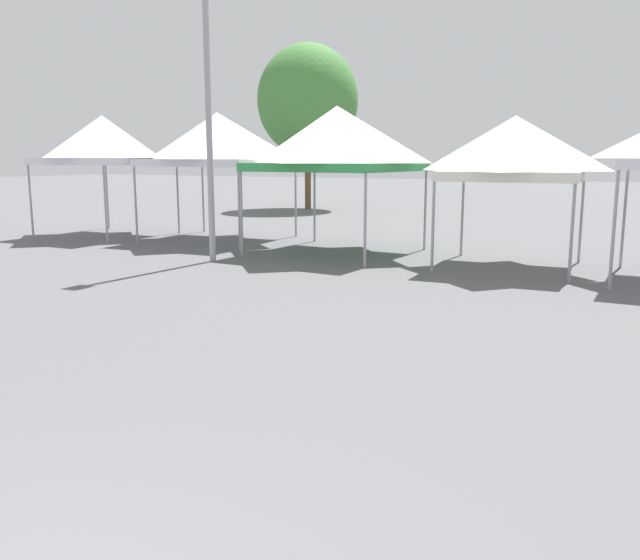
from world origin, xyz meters
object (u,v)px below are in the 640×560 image
at_px(canopy_tent_far_right, 103,140).
at_px(canopy_tent_far_left, 337,139).
at_px(canopy_tent_right_of_center, 217,140).
at_px(light_pole_opposite_side, 207,66).
at_px(tree_behind_tents_center, 308,100).
at_px(canopy_tent_behind_center, 514,148).

relative_size(canopy_tent_far_right, canopy_tent_far_left, 0.97).
distance_m(canopy_tent_right_of_center, light_pole_opposite_side, 4.28).
xyz_separation_m(canopy_tent_far_right, canopy_tent_far_left, (7.76, -0.14, -0.06)).
relative_size(canopy_tent_far_right, light_pole_opposite_side, 0.48).
xyz_separation_m(canopy_tent_far_right, tree_behind_tents_center, (0.17, 12.21, 2.01)).
bearing_deg(light_pole_opposite_side, canopy_tent_far_left, 53.72).
height_order(canopy_tent_far_right, canopy_tent_far_left, canopy_tent_far_right).
bearing_deg(canopy_tent_far_right, tree_behind_tents_center, 89.19).
height_order(canopy_tent_far_right, canopy_tent_behind_center, canopy_tent_far_right).
distance_m(canopy_tent_behind_center, tree_behind_tents_center, 17.46).
xyz_separation_m(canopy_tent_right_of_center, canopy_tent_far_left, (4.11, -0.81, -0.05)).
bearing_deg(tree_behind_tents_center, light_pole_opposite_side, -68.97).
bearing_deg(canopy_tent_right_of_center, canopy_tent_far_right, -169.58).
xyz_separation_m(canopy_tent_far_right, canopy_tent_behind_center, (12.01, -0.41, -0.32)).
height_order(canopy_tent_behind_center, tree_behind_tents_center, tree_behind_tents_center).
bearing_deg(canopy_tent_far_right, light_pole_opposite_side, -24.44).
height_order(canopy_tent_far_left, light_pole_opposite_side, light_pole_opposite_side).
bearing_deg(canopy_tent_right_of_center, light_pole_opposite_side, -56.12).
height_order(canopy_tent_right_of_center, canopy_tent_far_left, canopy_tent_right_of_center).
relative_size(canopy_tent_far_right, tree_behind_tents_center, 0.48).
distance_m(canopy_tent_behind_center, light_pole_opposite_side, 6.75).
bearing_deg(canopy_tent_behind_center, tree_behind_tents_center, 133.17).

